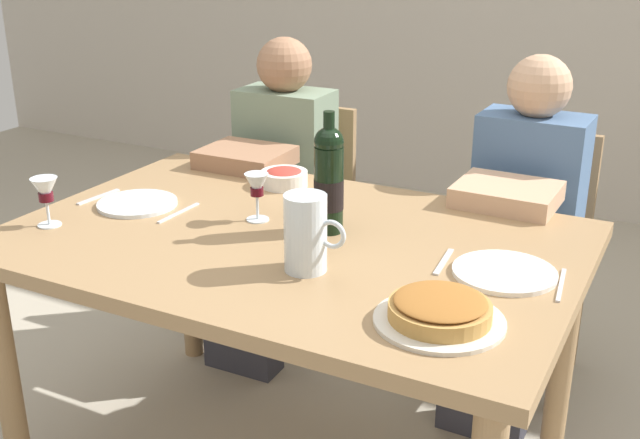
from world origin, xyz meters
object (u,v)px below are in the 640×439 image
Objects in this scene: dinner_plate_right_setting at (504,272)px; chair_right at (531,240)px; wine_bottle at (329,180)px; dinner_plate_left_setting at (138,203)px; dining_table at (291,268)px; wine_glass_left_diner at (45,192)px; water_pitcher at (306,238)px; wine_glass_right_diner at (257,188)px; salad_bowl at (284,177)px; diner_left at (271,192)px; diner_right at (517,231)px; chair_left at (302,203)px; baked_tart at (440,311)px.

dinner_plate_right_setting is 0.28× the size of chair_right.
wine_bottle is 1.34× the size of dinner_plate_right_setting.
chair_right reaches higher than dinner_plate_left_setting.
wine_bottle is (0.07, 0.08, 0.24)m from dining_table.
chair_right is (-0.12, 0.89, -0.27)m from dinner_plate_right_setting.
wine_glass_left_diner is 1.23m from dinner_plate_right_setting.
chair_right is at bearing 73.86° from water_pitcher.
dinner_plate_left_setting is at bearing -171.27° from wine_glass_right_diner.
salad_bowl is 0.17× the size of chair_right.
diner_left is at bearing 125.71° from water_pitcher.
diner_right reaches higher than wine_glass_left_diner.
dinner_plate_left_setting is (-0.38, -0.06, -0.09)m from wine_glass_right_diner.
wine_glass_right_diner is (-0.28, 0.23, 0.01)m from water_pitcher.
chair_left is (0.07, 0.88, -0.27)m from dinner_plate_left_setting.
dinner_plate_right_setting is (0.49, -0.06, -0.14)m from wine_bottle.
diner_left is (0.00, -0.24, 0.12)m from chair_left.
water_pitcher reaches higher than dinner_plate_left_setting.
dining_table is 5.43× the size of baked_tart.
diner_left is at bearing 136.10° from baked_tart.
diner_left is at bearing 78.68° from wine_glass_left_diner.
baked_tart is at bearing 128.92° from chair_left.
wine_bottle is at bearing 173.45° from dinner_plate_right_setting.
wine_glass_right_diner is (-0.14, 0.06, 0.19)m from dining_table.
diner_left reaches higher than chair_left.
dining_table is 10.95× the size of wine_glass_left_diner.
dinner_plate_right_setting is (0.57, 0.02, 0.10)m from dining_table.
baked_tart is at bearing -101.19° from dinner_plate_right_setting.
chair_left is (-0.96, 1.16, -0.29)m from baked_tart.
chair_right is (-0.06, 1.19, -0.29)m from baked_tart.
chair_left is 0.93m from diner_right.
wine_glass_left_diner is at bearing -159.19° from dining_table.
chair_left reaches higher than dinner_plate_left_setting.
water_pitcher is 1.26m from chair_left.
salad_bowl is 0.92m from chair_right.
wine_glass_left_diner is at bearing 80.39° from chair_left.
chair_right is at bearing -89.80° from diner_right.
diner_right is (-0.12, 0.65, -0.15)m from dinner_plate_right_setting.
dining_table is 0.24m from wine_glass_right_diner.
wine_bottle is at bearing 59.11° from diner_right.
dining_table is 6.10× the size of dinner_plate_right_setting.
water_pitcher reaches higher than salad_bowl.
diner_left is 0.95m from chair_right.
diner_left is at bearing 89.87° from chair_left.
dinner_plate_left_setting reaches higher than dining_table.
diner_right reaches higher than dinner_plate_left_setting.
salad_bowl is 0.41m from diner_left.
wine_bottle reaches higher than wine_glass_left_diner.
chair_left is 0.90m from chair_right.
dining_table is at bearing -57.94° from salad_bowl.
water_pitcher is 0.81× the size of dinner_plate_left_setting.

